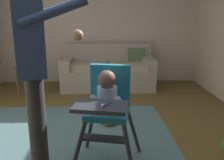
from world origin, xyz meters
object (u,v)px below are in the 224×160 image
object	(u,v)px
couch	(108,71)
sippy_cup	(29,62)
high_chair	(108,101)
toy_ball_second	(109,118)
adult_standing	(34,67)
side_table	(29,73)

from	to	relation	value
couch	sippy_cup	distance (m)	1.51
high_chair	sippy_cup	xyz separation A→B (m)	(-1.40, 2.35, -0.06)
high_chair	toy_ball_second	world-z (taller)	high_chair
couch	adult_standing	distance (m)	2.98
high_chair	sippy_cup	distance (m)	2.74
adult_standing	sippy_cup	size ratio (longest dim) A/B	16.93
toy_ball_second	high_chair	bearing A→B (deg)	-92.15
side_table	couch	bearing A→B (deg)	13.23
couch	toy_ball_second	world-z (taller)	couch
couch	side_table	world-z (taller)	couch
adult_standing	side_table	world-z (taller)	adult_standing
adult_standing	couch	bearing A→B (deg)	63.35
toy_ball_second	couch	bearing A→B (deg)	89.22
toy_ball_second	side_table	xyz separation A→B (m)	(-1.43, 1.49, 0.28)
adult_standing	toy_ball_second	world-z (taller)	adult_standing
high_chair	adult_standing	xyz separation A→B (m)	(-0.57, -0.15, 0.33)
sippy_cup	side_table	bearing A→B (deg)	-180.00
couch	toy_ball_second	size ratio (longest dim) A/B	9.13
couch	toy_ball_second	bearing A→B (deg)	-0.78
couch	side_table	size ratio (longest dim) A/B	3.44
toy_ball_second	sippy_cup	size ratio (longest dim) A/B	1.96
adult_standing	sippy_cup	bearing A→B (deg)	94.11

